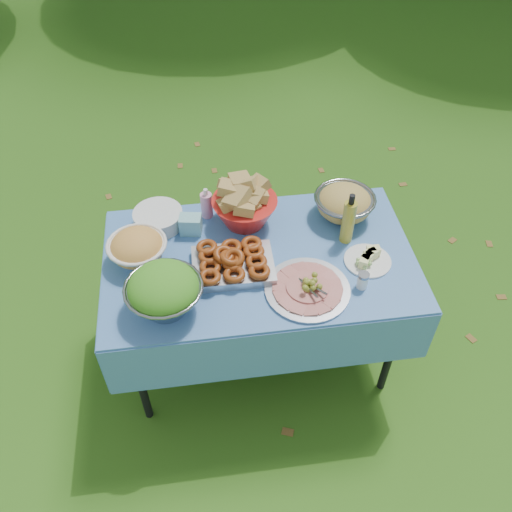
{
  "coord_description": "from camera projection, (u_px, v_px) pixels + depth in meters",
  "views": [
    {
      "loc": [
        -0.26,
        -1.75,
        2.6
      ],
      "look_at": [
        -0.02,
        0.0,
        0.77
      ],
      "focal_mm": 38.0,
      "sensor_mm": 36.0,
      "label": 1
    }
  ],
  "objects": [
    {
      "name": "bread_bowl",
      "position": [
        245.0,
        205.0,
        2.65
      ],
      "size": [
        0.4,
        0.4,
        0.22
      ],
      "primitive_type": null,
      "rotation": [
        0.0,
        0.0,
        0.27
      ],
      "color": "red",
      "rests_on": "picnic_table"
    },
    {
      "name": "salad_bowl",
      "position": [
        164.0,
        291.0,
        2.26
      ],
      "size": [
        0.36,
        0.36,
        0.22
      ],
      "primitive_type": null,
      "rotation": [
        0.0,
        0.0,
        0.11
      ],
      "color": "gray",
      "rests_on": "picnic_table"
    },
    {
      "name": "fried_tray",
      "position": [
        233.0,
        263.0,
        2.46
      ],
      "size": [
        0.38,
        0.27,
        0.09
      ],
      "primitive_type": "cube",
      "rotation": [
        0.0,
        0.0,
        -0.01
      ],
      "color": "#BDBCC1",
      "rests_on": "picnic_table"
    },
    {
      "name": "picnic_table",
      "position": [
        259.0,
        308.0,
        2.82
      ],
      "size": [
        1.46,
        0.86,
        0.76
      ],
      "primitive_type": "cube",
      "color": "#84CEFF",
      "rests_on": "ground"
    },
    {
      "name": "pasta_bowl_steel",
      "position": [
        344.0,
        203.0,
        2.7
      ],
      "size": [
        0.33,
        0.33,
        0.16
      ],
      "primitive_type": null,
      "rotation": [
        0.0,
        0.0,
        -0.11
      ],
      "color": "gray",
      "rests_on": "picnic_table"
    },
    {
      "name": "plate_stack",
      "position": [
        158.0,
        218.0,
        2.68
      ],
      "size": [
        0.29,
        0.29,
        0.08
      ],
      "primitive_type": "cylinder",
      "rotation": [
        0.0,
        0.0,
        0.2
      ],
      "color": "silver",
      "rests_on": "picnic_table"
    },
    {
      "name": "oil_bottle",
      "position": [
        349.0,
        218.0,
        2.53
      ],
      "size": [
        0.08,
        0.08,
        0.28
      ],
      "primitive_type": "cylinder",
      "rotation": [
        0.0,
        0.0,
        -0.39
      ],
      "color": "#ADA12C",
      "rests_on": "picnic_table"
    },
    {
      "name": "shaker",
      "position": [
        363.0,
        280.0,
        2.39
      ],
      "size": [
        0.06,
        0.06,
        0.08
      ],
      "primitive_type": "cylinder",
      "rotation": [
        0.0,
        0.0,
        -0.25
      ],
      "color": "white",
      "rests_on": "picnic_table"
    },
    {
      "name": "pasta_bowl_white",
      "position": [
        137.0,
        247.0,
        2.49
      ],
      "size": [
        0.35,
        0.35,
        0.15
      ],
      "primitive_type": null,
      "rotation": [
        0.0,
        0.0,
        0.35
      ],
      "color": "silver",
      "rests_on": "picnic_table"
    },
    {
      "name": "ground",
      "position": [
        259.0,
        350.0,
        3.09
      ],
      "size": [
        80.0,
        80.0,
        0.0
      ],
      "primitive_type": "plane",
      "color": "#17370A",
      "rests_on": "ground"
    },
    {
      "name": "wipes_box",
      "position": [
        191.0,
        225.0,
        2.64
      ],
      "size": [
        0.12,
        0.09,
        0.1
      ],
      "primitive_type": "cube",
      "rotation": [
        0.0,
        0.0,
        -0.17
      ],
      "color": "#7AC1C7",
      "rests_on": "picnic_table"
    },
    {
      "name": "cheese_plate",
      "position": [
        368.0,
        257.0,
        2.51
      ],
      "size": [
        0.26,
        0.26,
        0.06
      ],
      "primitive_type": "cylinder",
      "rotation": [
        0.0,
        0.0,
        -0.21
      ],
      "color": "silver",
      "rests_on": "picnic_table"
    },
    {
      "name": "sanitizer_bottle",
      "position": [
        206.0,
        203.0,
        2.69
      ],
      "size": [
        0.07,
        0.07,
        0.17
      ],
      "primitive_type": "cylinder",
      "rotation": [
        0.0,
        0.0,
        0.3
      ],
      "color": "pink",
      "rests_on": "picnic_table"
    },
    {
      "name": "charcuterie_platter",
      "position": [
        308.0,
        284.0,
        2.38
      ],
      "size": [
        0.45,
        0.45,
        0.09
      ],
      "primitive_type": "cylinder",
      "rotation": [
        0.0,
        0.0,
        0.19
      ],
      "color": "#ADAFB5",
      "rests_on": "picnic_table"
    }
  ]
}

